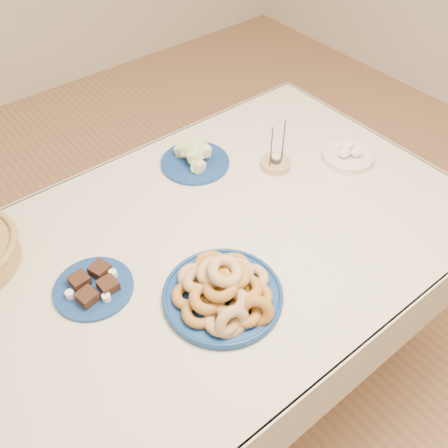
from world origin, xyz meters
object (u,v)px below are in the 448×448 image
(donut_platter, at_px, (224,291))
(egg_bowl, at_px, (348,155))
(dining_table, at_px, (215,259))
(candle_holder, at_px, (276,163))
(melon_plate, at_px, (195,158))
(brownie_plate, at_px, (94,286))

(donut_platter, height_order, egg_bowl, donut_platter)
(dining_table, distance_m, egg_bowl, 0.65)
(donut_platter, height_order, candle_holder, candle_holder)
(dining_table, xyz_separation_m, candle_holder, (0.39, 0.14, 0.12))
(donut_platter, bearing_deg, melon_plate, 61.17)
(brownie_plate, xyz_separation_m, egg_bowl, (1.03, -0.05, 0.01))
(dining_table, relative_size, donut_platter, 3.95)
(dining_table, relative_size, brownie_plate, 6.61)
(candle_holder, distance_m, egg_bowl, 0.28)
(candle_holder, bearing_deg, dining_table, -160.35)
(egg_bowl, bearing_deg, dining_table, -179.61)
(donut_platter, relative_size, egg_bowl, 1.76)
(dining_table, bearing_deg, brownie_plate, 172.18)
(dining_table, xyz_separation_m, donut_platter, (-0.13, -0.21, 0.15))
(candle_holder, height_order, egg_bowl, candle_holder)
(candle_holder, bearing_deg, egg_bowl, -29.70)
(donut_platter, relative_size, melon_plate, 1.31)
(brownie_plate, height_order, egg_bowl, egg_bowl)
(donut_platter, bearing_deg, brownie_plate, 135.70)
(donut_platter, xyz_separation_m, melon_plate, (0.30, 0.55, -0.01))
(brownie_plate, distance_m, candle_holder, 0.79)
(dining_table, xyz_separation_m, egg_bowl, (0.63, 0.00, 0.13))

